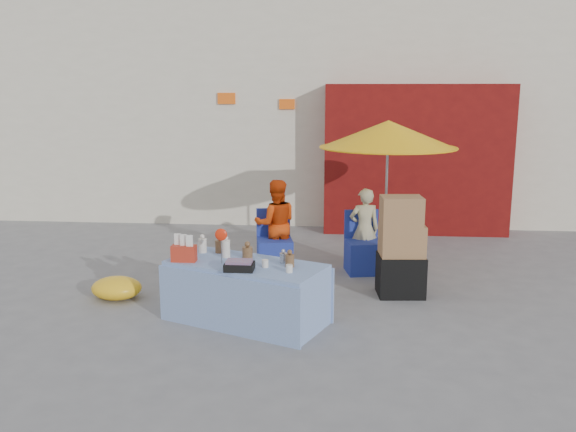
# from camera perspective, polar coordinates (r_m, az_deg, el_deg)

# --- Properties ---
(ground) EXTENTS (80.00, 80.00, 0.00)m
(ground) POSITION_cam_1_polar(r_m,az_deg,el_deg) (7.11, -2.47, -8.87)
(ground) COLOR slate
(ground) RESTS_ON ground
(backdrop) EXTENTS (14.00, 8.00, 7.80)m
(backdrop) POSITION_cam_1_polar(r_m,az_deg,el_deg) (14.13, 3.58, 14.13)
(backdrop) COLOR silver
(backdrop) RESTS_ON ground
(market_table) EXTENTS (1.91, 1.43, 1.05)m
(market_table) POSITION_cam_1_polar(r_m,az_deg,el_deg) (6.71, -3.99, -7.05)
(market_table) COLOR #8EA6E3
(market_table) RESTS_ON ground
(chair_left) EXTENTS (0.56, 0.56, 0.85)m
(chair_left) POSITION_cam_1_polar(r_m,az_deg,el_deg) (8.60, -1.26, -3.41)
(chair_left) COLOR #21329A
(chair_left) RESTS_ON ground
(chair_right) EXTENTS (0.56, 0.56, 0.85)m
(chair_right) POSITION_cam_1_polar(r_m,az_deg,el_deg) (8.56, 7.11, -3.57)
(chair_right) COLOR #21329A
(chair_right) RESTS_ON ground
(vendor_orange) EXTENTS (0.70, 0.59, 1.27)m
(vendor_orange) POSITION_cam_1_polar(r_m,az_deg,el_deg) (8.64, -1.15, -0.75)
(vendor_orange) COLOR #D83D0B
(vendor_orange) RESTS_ON ground
(vendor_beige) EXTENTS (0.47, 0.36, 1.17)m
(vendor_beige) POSITION_cam_1_polar(r_m,az_deg,el_deg) (8.61, 7.15, -1.23)
(vendor_beige) COLOR #BCB385
(vendor_beige) RESTS_ON ground
(umbrella) EXTENTS (1.90, 1.90, 2.09)m
(umbrella) POSITION_cam_1_polar(r_m,az_deg,el_deg) (8.59, 9.35, 7.51)
(umbrella) COLOR gray
(umbrella) RESTS_ON ground
(box_stack) EXTENTS (0.60, 0.50, 1.24)m
(box_stack) POSITION_cam_1_polar(r_m,az_deg,el_deg) (7.60, 10.54, -3.16)
(box_stack) COLOR black
(box_stack) RESTS_ON ground
(tarp_bundle) EXTENTS (0.76, 0.69, 0.28)m
(tarp_bundle) POSITION_cam_1_polar(r_m,az_deg,el_deg) (7.74, -15.75, -6.50)
(tarp_bundle) COLOR yellow
(tarp_bundle) RESTS_ON ground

